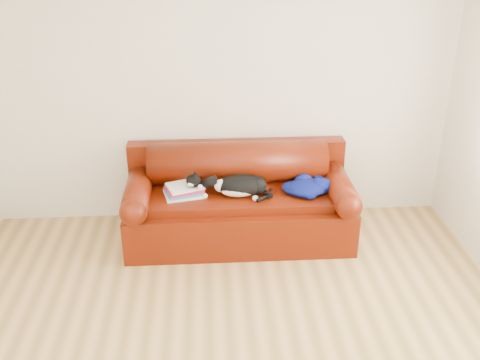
{
  "coord_description": "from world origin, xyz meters",
  "views": [
    {
      "loc": [
        -0.14,
        -3.17,
        2.84
      ],
      "look_at": [
        0.15,
        1.35,
        0.68
      ],
      "focal_mm": 42.0,
      "sensor_mm": 36.0,
      "label": 1
    }
  ],
  "objects_px": {
    "cat": "(240,186)",
    "blanket": "(307,186)",
    "book_stack": "(184,190)",
    "sofa_base": "(239,215)"
  },
  "relations": [
    {
      "from": "blanket",
      "to": "cat",
      "type": "bearing_deg",
      "value": -178.55
    },
    {
      "from": "sofa_base",
      "to": "blanket",
      "type": "height_order",
      "value": "blanket"
    },
    {
      "from": "cat",
      "to": "blanket",
      "type": "xyz_separation_m",
      "value": [
        0.62,
        0.02,
        -0.03
      ]
    },
    {
      "from": "book_stack",
      "to": "blanket",
      "type": "height_order",
      "value": "blanket"
    },
    {
      "from": "book_stack",
      "to": "cat",
      "type": "bearing_deg",
      "value": -3.75
    },
    {
      "from": "sofa_base",
      "to": "book_stack",
      "type": "height_order",
      "value": "book_stack"
    },
    {
      "from": "sofa_base",
      "to": "blanket",
      "type": "bearing_deg",
      "value": -6.45
    },
    {
      "from": "book_stack",
      "to": "blanket",
      "type": "xyz_separation_m",
      "value": [
        1.14,
        -0.02,
        0.01
      ]
    },
    {
      "from": "cat",
      "to": "blanket",
      "type": "relative_size",
      "value": 1.2
    },
    {
      "from": "cat",
      "to": "blanket",
      "type": "bearing_deg",
      "value": 8.11
    }
  ]
}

